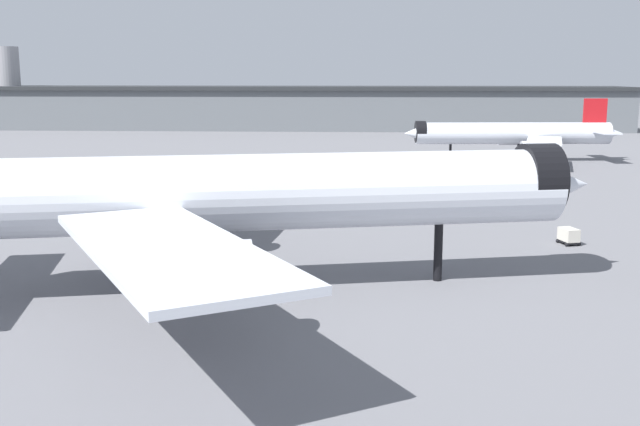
% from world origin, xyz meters
% --- Properties ---
extents(ground, '(900.00, 900.00, 0.00)m').
position_xyz_m(ground, '(0.00, 0.00, 0.00)').
color(ground, slate).
extents(airliner_near_gate, '(67.20, 60.25, 19.34)m').
position_xyz_m(airliner_near_gate, '(-2.13, 0.26, 8.52)').
color(airliner_near_gate, silver).
rests_on(airliner_near_gate, ground).
extents(airliner_far_taxiway, '(47.92, 43.57, 13.56)m').
position_xyz_m(airliner_far_taxiway, '(41.77, 103.03, 5.97)').
color(airliner_far_taxiway, silver).
rests_on(airliner_far_taxiway, ground).
extents(terminal_building, '(255.26, 28.96, 28.03)m').
position_xyz_m(terminal_building, '(-33.37, 196.07, 7.50)').
color(terminal_building, slate).
rests_on(terminal_building, ground).
extents(baggage_cart_trailing, '(2.42, 2.73, 1.82)m').
position_xyz_m(baggage_cart_trailing, '(32.75, 20.69, 0.98)').
color(baggage_cart_trailing, black).
rests_on(baggage_cart_trailing, ground).
extents(traffic_cone_wingtip, '(0.58, 0.58, 0.73)m').
position_xyz_m(traffic_cone_wingtip, '(-24.87, 29.00, 0.36)').
color(traffic_cone_wingtip, '#F2600C').
rests_on(traffic_cone_wingtip, ground).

